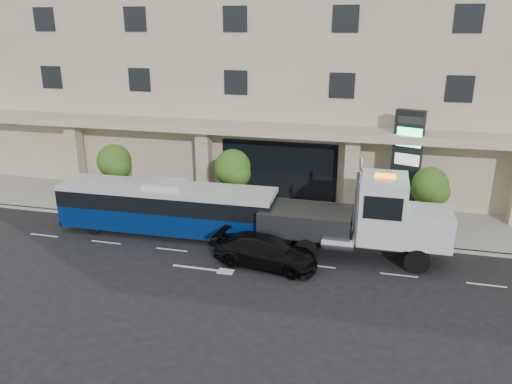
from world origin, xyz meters
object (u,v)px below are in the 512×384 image
tow_truck (362,220)px  city_bus (167,207)px  signage_pylon (406,165)px  black_sedan (266,251)px

tow_truck → city_bus: bearing=178.1°
city_bus → signage_pylon: (13.36, 5.52, 1.95)m
tow_truck → signage_pylon: 6.51m
tow_truck → black_sedan: (-4.59, -2.26, -1.30)m
city_bus → signage_pylon: 14.59m
signage_pylon → city_bus: bearing=-139.1°
signage_pylon → black_sedan: bearing=-111.5°
city_bus → tow_truck: 11.11m
city_bus → black_sedan: (6.50, -2.65, -0.86)m
black_sedan → city_bus: bearing=75.5°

